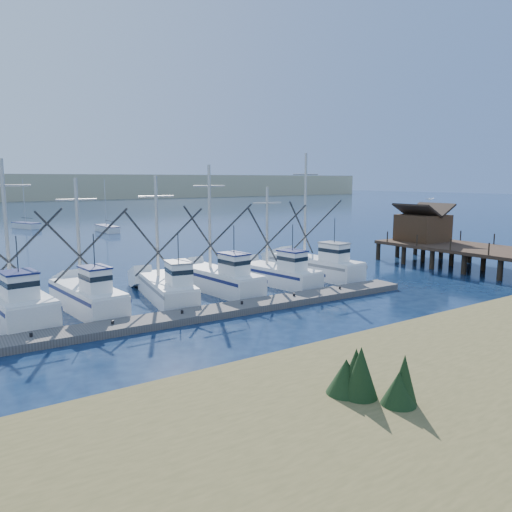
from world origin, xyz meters
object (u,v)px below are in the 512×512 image
at_px(sailboat_far, 26,225).
at_px(timber_pier, 454,239).
at_px(floating_dock, 198,314).
at_px(sailboat_near, 107,229).

bearing_deg(sailboat_far, timber_pier, -90.16).
relative_size(timber_pier, sailboat_far, 2.47).
xyz_separation_m(floating_dock, sailboat_far, (1.60, 63.90, 0.29)).
bearing_deg(timber_pier, floating_dock, -175.06).
xyz_separation_m(timber_pier, sailboat_far, (-26.44, 61.47, -2.07)).
distance_m(floating_dock, sailboat_near, 52.06).
height_order(floating_dock, sailboat_far, sailboat_far).
bearing_deg(sailboat_near, timber_pier, -72.07).
xyz_separation_m(floating_dock, timber_pier, (28.04, 2.42, 2.36)).
xyz_separation_m(timber_pier, sailboat_near, (-17.12, 48.48, -2.08)).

